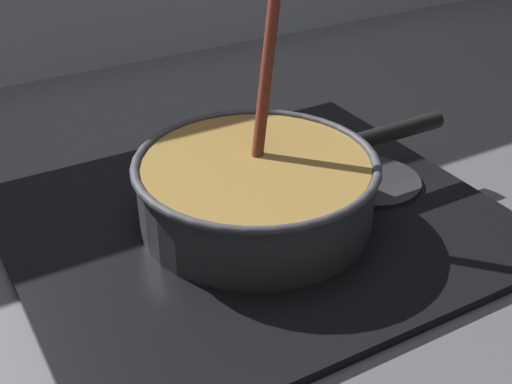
# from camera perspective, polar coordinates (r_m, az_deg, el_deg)

# --- Properties ---
(ground) EXTENTS (2.40, 1.60, 0.04)m
(ground) POSITION_cam_1_polar(r_m,az_deg,el_deg) (0.72, 6.82, -11.33)
(ground) COLOR #4C4C51
(hob_plate) EXTENTS (0.56, 0.48, 0.01)m
(hob_plate) POSITION_cam_1_polar(r_m,az_deg,el_deg) (0.83, 0.00, -2.62)
(hob_plate) COLOR black
(hob_plate) RESTS_ON ground
(burner_ring) EXTENTS (0.17, 0.17, 0.01)m
(burner_ring) POSITION_cam_1_polar(r_m,az_deg,el_deg) (0.82, 0.00, -2.04)
(burner_ring) COLOR #592D0C
(burner_ring) RESTS_ON hob_plate
(spare_burner) EXTENTS (0.13, 0.13, 0.01)m
(spare_burner) POSITION_cam_1_polar(r_m,az_deg,el_deg) (0.91, 9.47, 0.90)
(spare_burner) COLOR #262628
(spare_burner) RESTS_ON hob_plate
(cooking_pan) EXTENTS (0.42, 0.29, 0.32)m
(cooking_pan) POSITION_cam_1_polar(r_m,az_deg,el_deg) (0.80, 0.08, 0.37)
(cooking_pan) COLOR #38383D
(cooking_pan) RESTS_ON hob_plate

